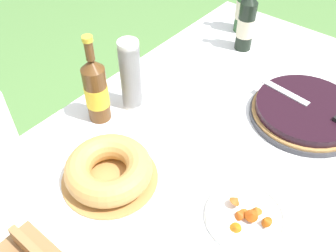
{
  "coord_description": "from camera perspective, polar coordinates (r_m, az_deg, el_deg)",
  "views": [
    {
      "loc": [
        -0.75,
        -0.45,
        1.6
      ],
      "look_at": [
        -0.09,
        0.1,
        0.76
      ],
      "focal_mm": 40.0,
      "sensor_mm": 36.0,
      "label": 1
    }
  ],
  "objects": [
    {
      "name": "tablecloth",
      "position": [
        1.27,
        5.83,
        -2.27
      ],
      "size": [
        1.78,
        0.98,
        0.1
      ],
      "color": "white",
      "rests_on": "garden_table"
    },
    {
      "name": "cider_bottle_amber",
      "position": [
        1.27,
        -10.91,
        5.41
      ],
      "size": [
        0.08,
        0.08,
        0.32
      ],
      "color": "brown",
      "rests_on": "tablecloth"
    },
    {
      "name": "snack_plate_near",
      "position": [
        1.07,
        11.7,
        -13.23
      ],
      "size": [
        0.22,
        0.22,
        0.05
      ],
      "color": "white",
      "rests_on": "tablecloth"
    },
    {
      "name": "ground_plane",
      "position": [
        1.83,
        4.24,
        -17.29
      ],
      "size": [
        16.0,
        16.0,
        0.0
      ],
      "primitive_type": "plane",
      "color": "#568442"
    },
    {
      "name": "cider_bottle_green",
      "position": [
        1.79,
        11.76,
        17.68
      ],
      "size": [
        0.09,
        0.09,
        0.34
      ],
      "color": "#2D562D",
      "rests_on": "tablecloth"
    },
    {
      "name": "serving_knife",
      "position": [
        1.36,
        21.65,
        2.54
      ],
      "size": [
        0.07,
        0.38,
        0.01
      ],
      "rotation": [
        0.0,
        0.0,
        1.45
      ],
      "color": "silver",
      "rests_on": "berry_tart"
    },
    {
      "name": "cup_stack",
      "position": [
        1.3,
        -5.73,
        7.66
      ],
      "size": [
        0.07,
        0.07,
        0.27
      ],
      "color": "white",
      "rests_on": "tablecloth"
    },
    {
      "name": "bundt_cake",
      "position": [
        1.12,
        -9.02,
        -6.63
      ],
      "size": [
        0.29,
        0.29,
        0.08
      ],
      "color": "#B78447",
      "rests_on": "tablecloth"
    },
    {
      "name": "juice_bottle_red",
      "position": [
        1.65,
        11.85,
        15.23
      ],
      "size": [
        0.07,
        0.07,
        0.33
      ],
      "color": "black",
      "rests_on": "tablecloth"
    },
    {
      "name": "berry_tart",
      "position": [
        1.39,
        20.27,
        2.06
      ],
      "size": [
        0.38,
        0.38,
        0.06
      ],
      "color": "#38383D",
      "rests_on": "tablecloth"
    },
    {
      "name": "garden_table",
      "position": [
        1.3,
        5.68,
        -3.77
      ],
      "size": [
        1.77,
        0.97,
        0.7
      ],
      "color": "#A87A47",
      "rests_on": "ground_plane"
    }
  ]
}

